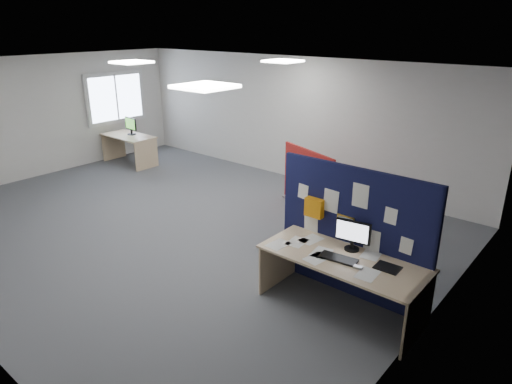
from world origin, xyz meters
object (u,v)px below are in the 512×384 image
Objects in this scene: main_desk at (344,267)px; monitor_second at (131,125)px; second_desk at (130,142)px; red_divider at (308,179)px; navy_divider at (352,233)px; office_chair at (320,207)px; monitor_main at (353,234)px.

monitor_second is at bearing 163.54° from main_desk.
red_divider is at bearing 5.04° from second_desk.
navy_divider reaches higher than monitor_second.
main_desk is 1.39× the size of red_divider.
monitor_second reaches higher than office_chair.
navy_divider is at bearing -25.80° from red_divider.
monitor_main is 7.51m from monitor_second.
second_desk is at bearing 166.43° from navy_divider.
navy_divider is at bearing -25.90° from office_chair.
navy_divider reaches higher than second_desk.
second_desk is at bearing -82.18° from monitor_second.
monitor_main is at bearing -59.58° from navy_divider.
red_divider is at bearing 9.77° from monitor_second.
red_divider reaches higher than office_chair.
monitor_main reaches higher than second_desk.
navy_divider is 1.63m from office_chair.
main_desk is at bearing -15.96° from second_desk.
main_desk is 1.39× the size of second_desk.
main_desk is at bearing -10.94° from monitor_second.
second_desk is (-5.04, -0.44, -0.01)m from red_divider.
navy_divider is 1.47× the size of second_desk.
main_desk is 0.42m from monitor_main.
monitor_second is (-0.00, 0.07, 0.42)m from second_desk.
main_desk is at bearing -28.57° from red_divider.
main_desk is at bearing -71.79° from navy_divider.
navy_divider is 4.79× the size of monitor_main.
navy_divider is 4.50× the size of monitor_second.
red_divider is (-2.22, 2.52, -0.02)m from main_desk.
navy_divider is 3.04m from red_divider.
red_divider is 5.07m from monitor_second.
red_divider is at bearing 131.43° from main_desk.
red_divider is (-2.11, 2.17, -0.32)m from navy_divider.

